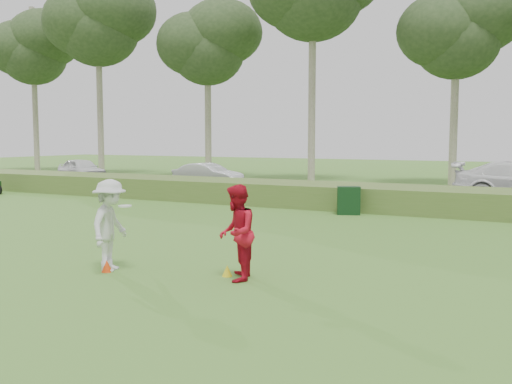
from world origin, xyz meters
The scene contains 14 objects.
ground centered at (0.00, 0.00, 0.00)m, with size 120.00×120.00×0.00m, color #3D7326.
reed_strip centered at (0.00, 12.00, 0.45)m, with size 80.00×3.00×0.90m, color #4A692A.
park_road centered at (0.00, 17.00, 0.03)m, with size 80.00×6.00×0.06m, color #2D2D2D.
tree_0 centered at (-30.00, 23.50, 9.72)m, with size 6.76×6.76×13.00m.
tree_1 centered at (-22.00, 22.20, 10.85)m, with size 7.54×7.54×14.50m.
tree_2 centered at (-14.00, 24.00, 8.97)m, with size 6.50×6.50×12.00m.
tree_4 centered at (2.00, 24.50, 8.59)m, with size 6.24×6.24×11.50m.
player_white centered at (-1.08, -0.45, 0.95)m, with size 1.04×1.37×1.89m.
player_red centered at (1.63, 0.03, 0.93)m, with size 0.90×0.70×1.85m, color red.
cone_orange centered at (-1.07, -0.60, 0.12)m, with size 0.22×0.22×0.25m, color red.
cone_yellow centered at (1.31, 0.21, 0.11)m, with size 0.21×0.21×0.23m, color yellow.
utility_cabinet centered at (0.58, 10.09, 0.50)m, with size 0.80×0.50×1.00m, color black.
car_left centered at (-18.96, 17.11, 0.76)m, with size 1.65×4.09×1.40m, color white.
car_mid centered at (-9.40, 16.60, 0.71)m, with size 1.38×3.95×1.30m, color silver.
Camera 1 is at (6.90, -9.38, 2.75)m, focal length 40.00 mm.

